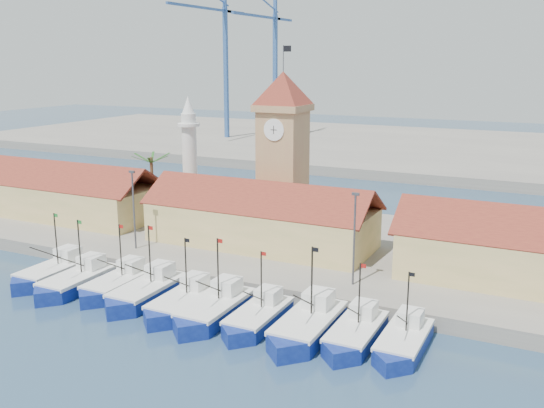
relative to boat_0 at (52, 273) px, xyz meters
The scene contains 21 objects.
ground 16.16m from the boat_0, 10.82° to the right, with size 400.00×400.00×0.00m, color navy.
quay 26.29m from the boat_0, 52.92° to the left, with size 140.00×32.00×1.50m, color gray.
terminal 108.14m from the boat_0, 81.57° to the left, with size 240.00×80.00×2.00m, color gray.
boat_0 is the anchor object (origin of this frame).
boat_1 4.18m from the boat_0, 12.71° to the right, with size 3.60×9.86×7.46m.
boat_2 8.26m from the boat_0, ahead, with size 3.46×9.49×7.18m.
boat_3 12.17m from the boat_0, ahead, with size 3.70×10.14×7.67m.
boat_4 16.78m from the boat_0, ahead, with size 3.47×9.51×7.20m.
boat_5 20.27m from the boat_0, ahead, with size 3.70×10.14×7.67m.
boat_6 24.44m from the boat_0, ahead, with size 3.35×9.19×6.95m.
boat_7 29.07m from the boat_0, ahead, with size 3.86×10.59×8.01m.
boat_8 33.06m from the boat_0, ahead, with size 3.37×9.23×6.98m.
boat_9 36.94m from the boat_0, ahead, with size 3.27×8.94×6.77m.
hall_left 23.65m from the boat_0, 133.58° to the left, with size 31.20×10.13×7.61m.
hall_center 23.44m from the boat_0, 46.95° to the left, with size 27.04×10.13×7.61m.
clock_tower 30.07m from the boat_0, 55.39° to the left, with size 5.80×5.80×22.70m.
minaret 26.54m from the boat_0, 88.05° to the left, with size 3.00×3.00×16.30m.
palm_tree 23.98m from the boat_0, 100.24° to the left, with size 5.60×5.03×8.39m.
lamp_posts 19.50m from the boat_0, 28.75° to the left, with size 80.70×0.25×9.03m.
crane_blue_far 106.49m from the boat_0, 110.59° to the left, with size 1.00×35.60×40.93m.
crane_blue_near 108.87m from the boat_0, 103.48° to the left, with size 1.00×32.49×39.06m.
Camera 1 is at (31.10, -40.64, 22.52)m, focal length 40.00 mm.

